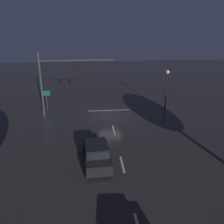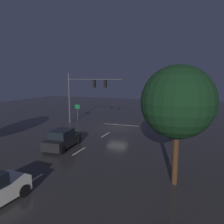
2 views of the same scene
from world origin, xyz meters
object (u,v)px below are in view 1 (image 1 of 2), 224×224
car_approaching (96,154)px  street_lamp_left_kerb (167,82)px  route_sign (46,96)px  traffic_signal_assembly (64,74)px

car_approaching → street_lamp_left_kerb: (-8.58, -10.68, 2.62)m
car_approaching → street_lamp_left_kerb: size_ratio=0.92×
car_approaching → route_sign: size_ratio=1.84×
traffic_signal_assembly → car_approaching: traffic_signal_assembly is taller
traffic_signal_assembly → route_sign: size_ratio=3.30×
car_approaching → street_lamp_left_kerb: bearing=-128.8°
street_lamp_left_kerb → route_sign: size_ratio=2.00×
route_sign → traffic_signal_assembly: bearing=139.1°
traffic_signal_assembly → route_sign: bearing=-40.9°
traffic_signal_assembly → car_approaching: bearing=106.5°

